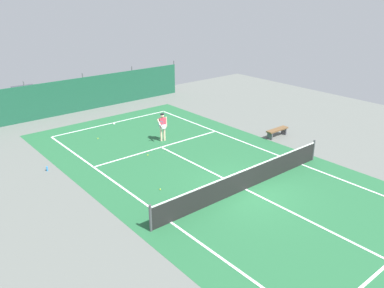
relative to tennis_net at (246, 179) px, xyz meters
name	(u,v)px	position (x,y,z in m)	size (l,w,h in m)	color
ground_plane	(245,189)	(0.00, 0.00, -0.51)	(36.00, 36.00, 0.00)	slate
court_surface	(245,189)	(0.00, 0.00, -0.51)	(11.02, 26.60, 0.01)	#236038
tennis_net	(246,179)	(0.00, 0.00, 0.00)	(10.12, 0.10, 1.10)	black
back_fence	(83,100)	(0.00, 16.27, 0.16)	(16.30, 0.98, 2.70)	#195138
tennis_player	(163,125)	(0.67, 7.16, 0.45)	(0.80, 0.68, 1.64)	beige
tennis_ball_near_player	(160,189)	(-2.93, 2.36, -0.48)	(0.07, 0.07, 0.07)	#CCDB33
tennis_ball_midcourt	(98,138)	(-2.11, 9.86, -0.48)	(0.07, 0.07, 0.07)	#CCDB33
tennis_ball_by_sideline	(148,155)	(-1.22, 5.91, -0.48)	(0.07, 0.07, 0.07)	#CCDB33
parked_car	(27,99)	(-3.27, 18.43, 0.33)	(2.27, 4.33, 1.68)	silver
courtside_bench	(277,131)	(6.31, 3.37, -0.14)	(1.60, 0.40, 0.49)	brown
water_bottle	(47,169)	(-6.03, 7.44, -0.39)	(0.08, 0.08, 0.24)	#338CD8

